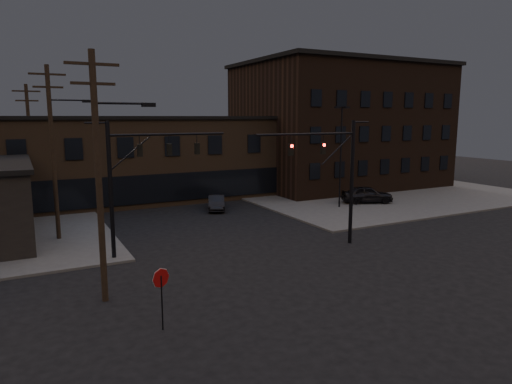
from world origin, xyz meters
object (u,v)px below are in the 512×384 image
at_px(traffic_signal_near, 338,170).
at_px(traffic_signal_far, 133,173).
at_px(parked_car_lot_b, 323,189).
at_px(stop_sign, 161,285).
at_px(parked_car_lot_a, 367,194).
at_px(car_crossing, 216,203).

xyz_separation_m(traffic_signal_near, traffic_signal_far, (-12.07, 3.50, 0.08)).
bearing_deg(traffic_signal_near, parked_car_lot_b, 56.89).
xyz_separation_m(traffic_signal_near, stop_sign, (-13.36, -6.49, -3.09)).
relative_size(parked_car_lot_a, parked_car_lot_b, 1.12).
bearing_deg(parked_car_lot_b, traffic_signal_far, 144.03).
distance_m(stop_sign, parked_car_lot_b, 32.25).
relative_size(stop_sign, car_crossing, 0.62).
bearing_deg(traffic_signal_far, car_crossing, 47.83).
xyz_separation_m(traffic_signal_near, parked_car_lot_a, (11.24, 9.93, -3.97)).
bearing_deg(stop_sign, traffic_signal_near, 25.90).
xyz_separation_m(traffic_signal_far, parked_car_lot_a, (23.31, 6.43, -4.05)).
relative_size(traffic_signal_near, parked_car_lot_a, 1.67).
xyz_separation_m(stop_sign, parked_car_lot_b, (23.51, 22.05, -1.07)).
relative_size(traffic_signal_near, parked_car_lot_b, 1.87).
relative_size(traffic_signal_near, traffic_signal_far, 1.00).
height_order(traffic_signal_near, parked_car_lot_a, traffic_signal_near).
bearing_deg(parked_car_lot_b, car_crossing, 122.25).
height_order(parked_car_lot_a, parked_car_lot_b, parked_car_lot_a).
bearing_deg(stop_sign, traffic_signal_far, 82.68).
relative_size(traffic_signal_far, parked_car_lot_a, 1.67).
xyz_separation_m(traffic_signal_far, parked_car_lot_b, (22.23, 12.07, -4.24)).
bearing_deg(parked_car_lot_b, stop_sign, 158.70).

